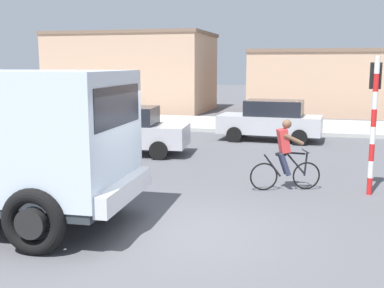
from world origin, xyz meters
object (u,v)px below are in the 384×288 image
at_px(car_red_near, 127,130).
at_px(pedestrian_near_kerb, 296,121).
at_px(cyclist, 285,155).
at_px(car_white_mid, 271,120).
at_px(traffic_light_pole, 374,106).

xyz_separation_m(car_red_near, pedestrian_near_kerb, (5.40, 3.75, 0.03)).
xyz_separation_m(cyclist, car_white_mid, (-1.08, 7.51, -0.05)).
bearing_deg(traffic_light_pole, car_white_mid, 112.47).
height_order(traffic_light_pole, car_red_near, traffic_light_pole).
distance_m(car_white_mid, pedestrian_near_kerb, 1.05).
bearing_deg(car_red_near, cyclist, -31.70).
distance_m(car_red_near, pedestrian_near_kerb, 6.57).
distance_m(cyclist, traffic_light_pole, 2.30).
relative_size(cyclist, traffic_light_pole, 0.54).
height_order(traffic_light_pole, pedestrian_near_kerb, traffic_light_pole).
bearing_deg(car_white_mid, traffic_light_pole, -67.53).
relative_size(car_red_near, pedestrian_near_kerb, 2.57).
bearing_deg(pedestrian_near_kerb, car_red_near, -145.23).
xyz_separation_m(car_red_near, car_white_mid, (4.41, 4.11, 0.00)).
xyz_separation_m(traffic_light_pole, pedestrian_near_kerb, (-2.05, 6.97, -1.22)).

